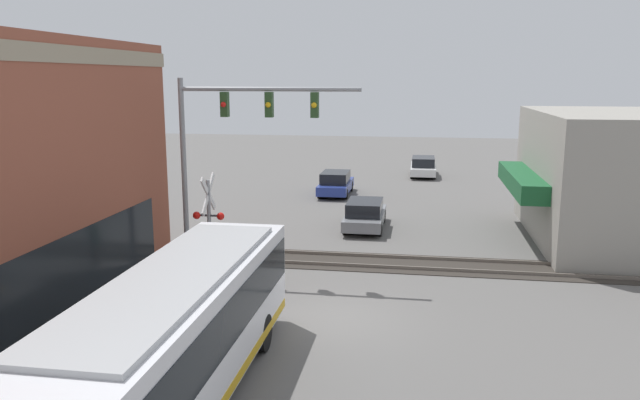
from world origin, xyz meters
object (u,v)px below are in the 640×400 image
at_px(parked_car_white, 423,167).
at_px(city_bus, 176,334).
at_px(parked_car_blue, 336,184).
at_px(pedestrian_at_crossing, 222,248).
at_px(crossing_signal, 209,216).
at_px(parked_car_grey, 365,215).

bearing_deg(parked_car_white, city_bus, 171.08).
bearing_deg(parked_car_blue, pedestrian_at_crossing, 172.61).
xyz_separation_m(crossing_signal, parked_car_white, (25.46, -7.73, -1.62)).
xyz_separation_m(parked_car_grey, parked_car_white, (17.10, -2.80, 0.02)).
bearing_deg(parked_car_grey, parked_car_blue, 16.94).
distance_m(crossing_signal, parked_car_white, 26.66).
bearing_deg(city_bus, pedestrian_at_crossing, 12.22).
height_order(crossing_signal, parked_car_blue, crossing_signal).
bearing_deg(city_bus, crossing_signal, 14.59).
height_order(parked_car_grey, parked_car_blue, parked_car_blue).
bearing_deg(parked_car_grey, pedestrian_at_crossing, 148.41).
distance_m(city_bus, crossing_signal, 9.28).
bearing_deg(parked_car_blue, crossing_signal, 172.14).
distance_m(parked_car_white, pedestrian_at_crossing, 25.85).
bearing_deg(pedestrian_at_crossing, parked_car_white, -16.86).
xyz_separation_m(crossing_signal, parked_car_blue, (16.89, -2.33, -1.61)).
height_order(parked_car_blue, pedestrian_at_crossing, pedestrian_at_crossing).
distance_m(city_bus, parked_car_grey, 17.55).
height_order(city_bus, crossing_signal, crossing_signal).
distance_m(city_bus, parked_car_blue, 25.88).
xyz_separation_m(parked_car_grey, parked_car_blue, (8.54, 2.60, 0.03)).
bearing_deg(crossing_signal, city_bus, -165.41).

